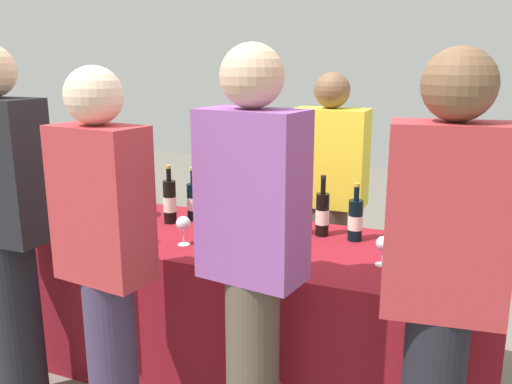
{
  "coord_description": "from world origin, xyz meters",
  "views": [
    {
      "loc": [
        0.98,
        -2.36,
        1.63
      ],
      "look_at": [
        0.0,
        0.0,
        1.01
      ],
      "focal_mm": 37.6,
      "sensor_mm": 36.0,
      "label": 1
    }
  ],
  "objects_px": {
    "wine_bottle_2": "(212,203)",
    "guest_3": "(441,286)",
    "ice_bucket": "(119,200)",
    "guest_0": "(6,221)",
    "wine_bottle_4": "(289,214)",
    "wine_bottle_7": "(401,222)",
    "wine_bottle_1": "(193,201)",
    "wine_glass_0": "(130,217)",
    "wine_bottle_5": "(322,214)",
    "wine_bottle_3": "(223,207)",
    "wine_glass_1": "(183,225)",
    "wine_glass_2": "(229,231)",
    "wine_glass_3": "(383,245)",
    "guest_1": "(105,257)",
    "server_pouring": "(329,195)",
    "wine_bottle_0": "(170,201)",
    "wine_bottle_6": "(355,220)",
    "guest_2": "(252,254)"
  },
  "relations": [
    {
      "from": "wine_bottle_4",
      "to": "wine_glass_0",
      "type": "distance_m",
      "value": 0.82
    },
    {
      "from": "wine_bottle_3",
      "to": "wine_glass_3",
      "type": "height_order",
      "value": "wine_bottle_3"
    },
    {
      "from": "wine_bottle_0",
      "to": "wine_glass_1",
      "type": "height_order",
      "value": "wine_bottle_0"
    },
    {
      "from": "wine_bottle_0",
      "to": "wine_glass_2",
      "type": "relative_size",
      "value": 2.32
    },
    {
      "from": "wine_bottle_2",
      "to": "ice_bucket",
      "type": "relative_size",
      "value": 1.38
    },
    {
      "from": "wine_glass_0",
      "to": "wine_bottle_5",
      "type": "bearing_deg",
      "value": 21.1
    },
    {
      "from": "wine_bottle_1",
      "to": "wine_bottle_6",
      "type": "height_order",
      "value": "wine_bottle_1"
    },
    {
      "from": "wine_glass_1",
      "to": "guest_3",
      "type": "height_order",
      "value": "guest_3"
    },
    {
      "from": "wine_bottle_4",
      "to": "guest_2",
      "type": "bearing_deg",
      "value": -81.26
    },
    {
      "from": "wine_bottle_3",
      "to": "wine_glass_1",
      "type": "distance_m",
      "value": 0.33
    },
    {
      "from": "wine_bottle_6",
      "to": "guest_2",
      "type": "xyz_separation_m",
      "value": [
        -0.21,
        -0.82,
        0.07
      ]
    },
    {
      "from": "wine_bottle_7",
      "to": "wine_bottle_3",
      "type": "bearing_deg",
      "value": -176.0
    },
    {
      "from": "wine_bottle_2",
      "to": "wine_bottle_3",
      "type": "distance_m",
      "value": 0.15
    },
    {
      "from": "wine_bottle_4",
      "to": "wine_glass_2",
      "type": "height_order",
      "value": "wine_bottle_4"
    },
    {
      "from": "server_pouring",
      "to": "wine_bottle_7",
      "type": "bearing_deg",
      "value": 133.1
    },
    {
      "from": "guest_3",
      "to": "wine_bottle_2",
      "type": "bearing_deg",
      "value": 138.91
    },
    {
      "from": "ice_bucket",
      "to": "guest_3",
      "type": "bearing_deg",
      "value": -21.24
    },
    {
      "from": "wine_glass_2",
      "to": "wine_bottle_4",
      "type": "bearing_deg",
      "value": 60.35
    },
    {
      "from": "wine_bottle_0",
      "to": "wine_bottle_1",
      "type": "height_order",
      "value": "wine_bottle_0"
    },
    {
      "from": "wine_bottle_4",
      "to": "wine_bottle_7",
      "type": "xyz_separation_m",
      "value": [
        0.55,
        0.07,
        0.01
      ]
    },
    {
      "from": "wine_glass_1",
      "to": "ice_bucket",
      "type": "bearing_deg",
      "value": 155.64
    },
    {
      "from": "wine_glass_2",
      "to": "server_pouring",
      "type": "height_order",
      "value": "server_pouring"
    },
    {
      "from": "wine_bottle_4",
      "to": "guest_3",
      "type": "height_order",
      "value": "guest_3"
    },
    {
      "from": "wine_bottle_4",
      "to": "guest_3",
      "type": "relative_size",
      "value": 0.19
    },
    {
      "from": "wine_glass_0",
      "to": "guest_2",
      "type": "distance_m",
      "value": 1.01
    },
    {
      "from": "ice_bucket",
      "to": "wine_glass_3",
      "type": "bearing_deg",
      "value": -5.95
    },
    {
      "from": "wine_bottle_1",
      "to": "wine_glass_3",
      "type": "relative_size",
      "value": 2.24
    },
    {
      "from": "wine_bottle_4",
      "to": "server_pouring",
      "type": "height_order",
      "value": "server_pouring"
    },
    {
      "from": "server_pouring",
      "to": "wine_bottle_5",
      "type": "bearing_deg",
      "value": 101.51
    },
    {
      "from": "wine_bottle_7",
      "to": "wine_glass_1",
      "type": "distance_m",
      "value": 1.05
    },
    {
      "from": "wine_bottle_3",
      "to": "wine_glass_1",
      "type": "bearing_deg",
      "value": -99.88
    },
    {
      "from": "wine_bottle_2",
      "to": "guest_3",
      "type": "relative_size",
      "value": 0.18
    },
    {
      "from": "wine_bottle_2",
      "to": "wine_bottle_6",
      "type": "bearing_deg",
      "value": -1.86
    },
    {
      "from": "wine_glass_0",
      "to": "guest_3",
      "type": "relative_size",
      "value": 0.08
    },
    {
      "from": "server_pouring",
      "to": "guest_1",
      "type": "relative_size",
      "value": 0.97
    },
    {
      "from": "wine_bottle_5",
      "to": "guest_3",
      "type": "relative_size",
      "value": 0.19
    },
    {
      "from": "guest_3",
      "to": "wine_bottle_6",
      "type": "bearing_deg",
      "value": 111.83
    },
    {
      "from": "wine_bottle_1",
      "to": "wine_bottle_7",
      "type": "xyz_separation_m",
      "value": [
        1.15,
        -0.01,
        0.01
      ]
    },
    {
      "from": "wine_bottle_1",
      "to": "wine_bottle_2",
      "type": "height_order",
      "value": "wine_bottle_1"
    },
    {
      "from": "wine_bottle_0",
      "to": "wine_bottle_1",
      "type": "xyz_separation_m",
      "value": [
        0.09,
        0.11,
        -0.01
      ]
    },
    {
      "from": "guest_2",
      "to": "guest_3",
      "type": "bearing_deg",
      "value": 7.81
    },
    {
      "from": "wine_glass_2",
      "to": "guest_0",
      "type": "distance_m",
      "value": 1.01
    },
    {
      "from": "wine_bottle_5",
      "to": "wine_bottle_7",
      "type": "bearing_deg",
      "value": -2.05
    },
    {
      "from": "wine_bottle_5",
      "to": "guest_0",
      "type": "relative_size",
      "value": 0.19
    },
    {
      "from": "ice_bucket",
      "to": "guest_0",
      "type": "bearing_deg",
      "value": -96.25
    },
    {
      "from": "guest_0",
      "to": "guest_1",
      "type": "bearing_deg",
      "value": -10.49
    },
    {
      "from": "wine_bottle_6",
      "to": "wine_glass_2",
      "type": "distance_m",
      "value": 0.64
    },
    {
      "from": "wine_bottle_2",
      "to": "wine_bottle_5",
      "type": "height_order",
      "value": "wine_bottle_5"
    },
    {
      "from": "wine_bottle_2",
      "to": "wine_glass_1",
      "type": "bearing_deg",
      "value": -82.51
    },
    {
      "from": "wine_bottle_0",
      "to": "wine_glass_0",
      "type": "height_order",
      "value": "wine_bottle_0"
    }
  ]
}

